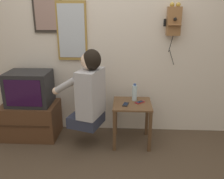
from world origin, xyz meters
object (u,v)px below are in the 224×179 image
Objects in this scene: framed_picture at (48,13)px; wall_mirror at (72,31)px; television at (29,88)px; wall_phone_antique at (174,21)px; water_bottle at (135,93)px; cell_phone_spare at (140,102)px; person at (89,91)px; cell_phone_held at (126,104)px.

framed_picture is 0.67× the size of wall_mirror.
television is 2.03m from wall_phone_antique.
television is at bearing 179.77° from water_bottle.
wall_phone_antique reaches higher than cell_phone_spare.
framed_picture is (0.25, 0.24, 0.94)m from television.
framed_picture is at bearing 167.62° from water_bottle.
wall_mirror is (0.30, -0.00, -0.23)m from framed_picture.
person is 1.27× the size of wall_mirror.
person is 0.60m from water_bottle.
wall_phone_antique is 1.29m from wall_mirror.
person is 0.84m from wall_mirror.
person is 7.11× the size of cell_phone_held.
television is 1.10× the size of framed_picture.
wall_phone_antique is 1.01m from water_bottle.
cell_phone_held is at bearing -107.62° from cell_phone_spare.
television is (-0.81, 0.21, -0.05)m from person.
television reaches higher than cell_phone_spare.
water_bottle is (0.82, -0.24, -0.74)m from wall_mirror.
cell_phone_spare is (1.19, -0.33, -1.07)m from framed_picture.
person reaches higher than cell_phone_held.
wall_phone_antique is at bearing 44.97° from cell_phone_held.
wall_phone_antique is at bearing 23.55° from water_bottle.
wall_phone_antique is 5.71× the size of cell_phone_held.
person is 0.66m from cell_phone_spare.
wall_phone_antique is 3.45× the size of water_bottle.
water_bottle is at bearing -16.48° from wall_mirror.
cell_phone_held is (1.26, -0.17, -0.13)m from television.
television is 1.37m from water_bottle.
water_bottle reaches higher than cell_phone_held.
wall_mirror is 1.27m from cell_phone_spare.
framed_picture reaches higher than cell_phone_held.
television is 2.48× the size of water_bottle.
television is 4.15× the size of cell_phone_spare.
framed_picture reaches higher than television.
cell_phone_spare is (-0.40, -0.28, -0.98)m from wall_phone_antique.
framed_picture is 3.73× the size of cell_phone_held.
cell_phone_spare is at bearing -51.16° from water_bottle.
person is 1.74× the size of television.
wall_phone_antique is at bearing -50.15° from person.
wall_mirror is at bearing -0.60° from framed_picture.
framed_picture is 1.51m from water_bottle.
water_bottle is (0.11, 0.16, 0.10)m from cell_phone_held.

